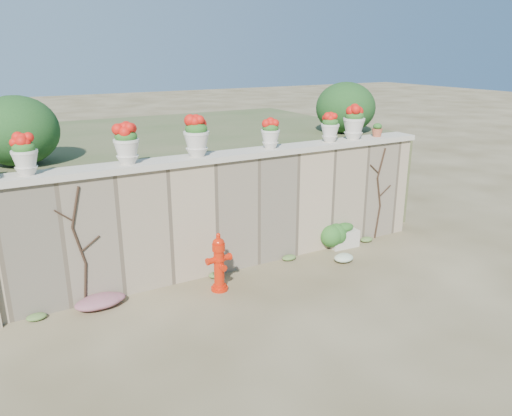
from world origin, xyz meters
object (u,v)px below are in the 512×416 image
urn_pot_0 (25,155)px  terracotta_pot (377,131)px  planter_box (343,236)px  fire_hydrant (219,262)px

urn_pot_0 → terracotta_pot: urn_pot_0 is taller
planter_box → terracotta_pot: (0.94, 0.25, 1.99)m
fire_hydrant → urn_pot_0: size_ratio=1.76×
planter_box → terracotta_pot: size_ratio=2.34×
fire_hydrant → terracotta_pot: (3.91, 0.75, 1.72)m
planter_box → urn_pot_0: size_ratio=1.08×
terracotta_pot → urn_pot_0: bearing=180.0°
planter_box → urn_pot_0: urn_pot_0 is taller
planter_box → fire_hydrant: bearing=-167.1°
fire_hydrant → terracotta_pot: size_ratio=3.83×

